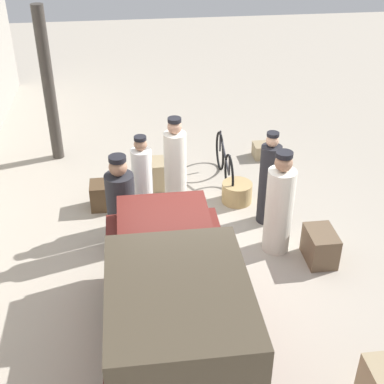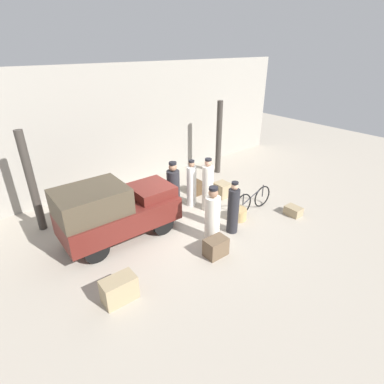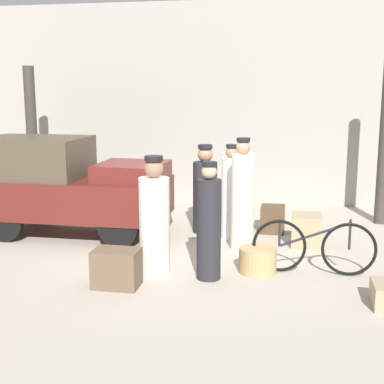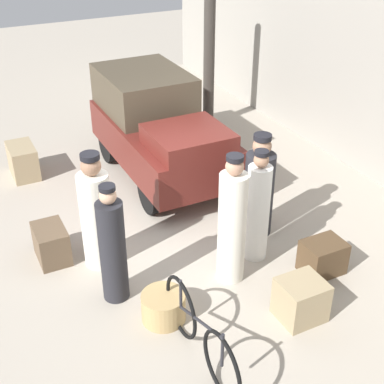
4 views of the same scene
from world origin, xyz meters
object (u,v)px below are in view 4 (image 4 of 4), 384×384
object	(u,v)px
porter_standing_middle	(259,190)
trunk_wicker_pale	(323,257)
bicycle	(200,334)
suitcase_black_upright	(301,300)
suitcase_tan_flat	(23,161)
porter_with_bicycle	(96,216)
conductor_in_dark_uniform	(232,224)
porter_carrying_trunk	(113,248)
truck	(157,126)
wicker_basket	(163,307)
trunk_large_brown	(51,244)
porter_lifting_near_truck	(258,210)

from	to	relation	value
porter_standing_middle	trunk_wicker_pale	distance (m)	1.34
bicycle	porter_standing_middle	world-z (taller)	porter_standing_middle
suitcase_black_upright	suitcase_tan_flat	distance (m)	5.68
porter_with_bicycle	conductor_in_dark_uniform	size ratio (longest dim) A/B	0.93
porter_with_bicycle	suitcase_black_upright	size ratio (longest dim) A/B	3.15
porter_standing_middle	porter_with_bicycle	xyz separation A→B (m)	(-0.33, -2.36, 0.04)
porter_carrying_trunk	conductor_in_dark_uniform	xyz separation A→B (m)	(0.31, 1.50, 0.09)
truck	conductor_in_dark_uniform	xyz separation A→B (m)	(3.17, -0.34, -0.09)
porter_carrying_trunk	trunk_wicker_pale	size ratio (longest dim) A/B	2.96
wicker_basket	trunk_wicker_pale	size ratio (longest dim) A/B	0.98
porter_with_bicycle	suitcase_tan_flat	size ratio (longest dim) A/B	2.26
suitcase_tan_flat	truck	bearing A→B (deg)	65.95
porter_standing_middle	trunk_wicker_pale	bearing A→B (deg)	12.67
truck	trunk_large_brown	size ratio (longest dim) A/B	5.45
suitcase_black_upright	truck	bearing A→B (deg)	-179.53
trunk_wicker_pale	suitcase_black_upright	bearing A→B (deg)	-53.72
conductor_in_dark_uniform	suitcase_black_upright	size ratio (longest dim) A/B	3.40
porter_with_bicycle	bicycle	bearing A→B (deg)	11.03
wicker_basket	porter_lifting_near_truck	bearing A→B (deg)	109.21
porter_carrying_trunk	trunk_large_brown	bearing A→B (deg)	-154.95
bicycle	trunk_wicker_pale	bearing A→B (deg)	106.53
conductor_in_dark_uniform	porter_standing_middle	bearing A→B (deg)	130.04
trunk_large_brown	truck	bearing A→B (deg)	125.78
porter_standing_middle	porter_carrying_trunk	size ratio (longest dim) A/B	0.99
trunk_large_brown	suitcase_black_upright	world-z (taller)	suitcase_black_upright
wicker_basket	trunk_wicker_pale	bearing A→B (deg)	86.97
porter_standing_middle	suitcase_tan_flat	size ratio (longest dim) A/B	2.15
bicycle	wicker_basket	xyz separation A→B (m)	(-0.78, -0.10, -0.21)
porter_with_bicycle	conductor_in_dark_uniform	distance (m)	1.82
bicycle	trunk_large_brown	size ratio (longest dim) A/B	2.86
conductor_in_dark_uniform	trunk_large_brown	distance (m)	2.57
porter_carrying_trunk	trunk_large_brown	size ratio (longest dim) A/B	2.70
porter_lifting_near_truck	bicycle	bearing A→B (deg)	-49.28
bicycle	porter_standing_middle	distance (m)	2.71
suitcase_black_upright	porter_carrying_trunk	bearing A→B (deg)	-126.02
porter_with_bicycle	porter_carrying_trunk	xyz separation A→B (m)	(0.77, -0.04, -0.01)
porter_standing_middle	porter_with_bicycle	size ratio (longest dim) A/B	0.95
porter_carrying_trunk	suitcase_black_upright	bearing A→B (deg)	53.98
porter_with_bicycle	suitcase_tan_flat	distance (m)	3.14
conductor_in_dark_uniform	trunk_large_brown	bearing A→B (deg)	-125.68
porter_lifting_near_truck	trunk_large_brown	distance (m)	2.90
porter_carrying_trunk	conductor_in_dark_uniform	bearing A→B (deg)	78.17
porter_lifting_near_truck	porter_with_bicycle	bearing A→B (deg)	-112.70
porter_standing_middle	trunk_large_brown	bearing A→B (deg)	-103.47
truck	suitcase_tan_flat	size ratio (longest dim) A/B	4.41
trunk_large_brown	trunk_wicker_pale	xyz separation A→B (m)	(1.92, 3.21, -0.02)
porter_with_bicycle	suitcase_black_upright	distance (m)	2.86
porter_carrying_trunk	trunk_wicker_pale	bearing A→B (deg)	73.89
porter_with_bicycle	conductor_in_dark_uniform	bearing A→B (deg)	53.30
conductor_in_dark_uniform	trunk_wicker_pale	xyz separation A→B (m)	(0.46, 1.18, -0.61)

